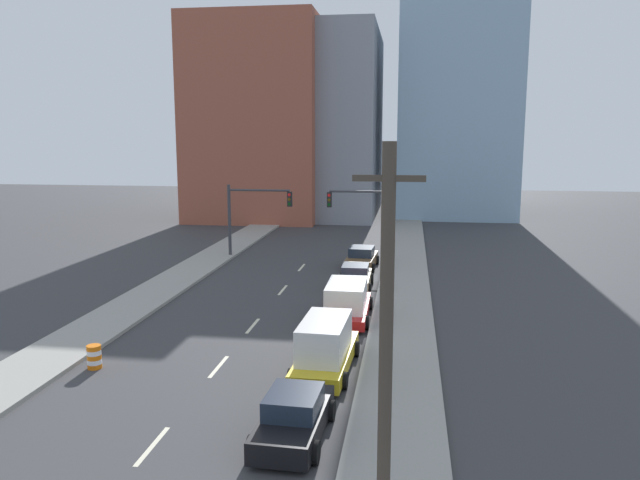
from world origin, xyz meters
name	(u,v)px	position (x,y,z in m)	size (l,w,h in m)	color
sidewalk_left	(244,238)	(-7.19, 44.49, 0.09)	(3.06, 88.99, 0.18)	gray
sidewalk_right	(406,242)	(7.19, 44.49, 0.09)	(3.06, 88.99, 0.18)	gray
lane_stripe_at_7m	(152,446)	(0.00, 7.48, 0.00)	(0.16, 2.40, 0.01)	beige
lane_stripe_at_14m	(219,367)	(0.00, 14.01, 0.00)	(0.16, 2.40, 0.01)	beige
lane_stripe_at_19m	(253,326)	(0.00, 19.49, 0.00)	(0.16, 2.40, 0.01)	beige
lane_stripe_at_27m	(283,290)	(0.00, 26.69, 0.00)	(0.16, 2.40, 0.01)	beige
lane_stripe_at_33m	(302,267)	(0.00, 33.23, 0.00)	(0.16, 2.40, 0.01)	beige
building_brick_left	(261,121)	(-9.28, 60.37, 10.74)	(14.00, 16.00, 21.47)	#9E513D
building_office_center	(327,125)	(-2.41, 64.37, 10.41)	(12.00, 20.00, 20.81)	gray
building_glass_right	(457,43)	(12.40, 68.37, 19.79)	(13.00, 20.00, 39.59)	#8CADC6
traffic_signal_left	(249,210)	(-4.53, 36.30, 3.64)	(4.94, 0.35, 5.51)	#38383D
traffic_signal_right	(372,212)	(4.68, 36.30, 3.64)	(4.94, 0.35, 5.51)	#38383D
utility_pole_right_near	(386,336)	(6.97, 4.76, 4.63)	(1.60, 0.32, 9.01)	#473D33
traffic_barrel	(94,357)	(-4.82, 13.14, 0.47)	(0.56, 0.56, 0.95)	orange
sedan_black	(294,417)	(4.09, 8.59, 0.68)	(2.20, 4.49, 1.48)	black
box_truck_yellow	(325,347)	(4.28, 14.14, 1.00)	(2.35, 5.70, 2.13)	gold
box_truck_red	(347,301)	(4.39, 21.33, 0.91)	(2.48, 5.67, 1.89)	red
sedan_tan	(355,278)	(4.27, 27.61, 0.68)	(2.09, 4.23, 1.48)	tan
sedan_brown	(362,258)	(4.17, 33.76, 0.67)	(2.31, 4.56, 1.48)	brown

